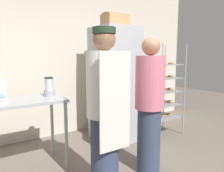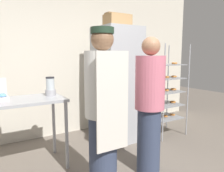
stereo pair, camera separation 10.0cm
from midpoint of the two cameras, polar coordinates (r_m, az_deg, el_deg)
The scene contains 8 objects.
back_wall at distance 4.24m, azimuth -14.15°, elevation 7.88°, with size 6.40×0.12×3.00m, color beige.
refrigerator at distance 3.81m, azimuth 0.00°, elevation 0.33°, with size 0.68×0.74×1.97m.
baking_rack at distance 4.22m, azimuth 12.50°, elevation -1.17°, with size 0.64×0.53×1.69m.
prep_counter at distance 2.99m, azimuth -25.07°, elevation -5.63°, with size 1.20×0.63×0.94m.
blender_pitcher at distance 3.11m, azimuth -16.99°, elevation -0.42°, with size 0.14×0.14×0.26m.
cardboard_storage_box at distance 3.90m, azimuth 0.03°, elevation 16.65°, with size 0.43×0.30×0.23m.
person_baker at distance 2.30m, azimuth -3.16°, elevation -6.36°, with size 0.37×0.39×1.77m.
person_customer at distance 2.77m, azimuth 8.74°, elevation -4.94°, with size 0.36×0.36×1.71m.
Camera 1 is at (-1.49, -1.57, 1.49)m, focal length 35.00 mm.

